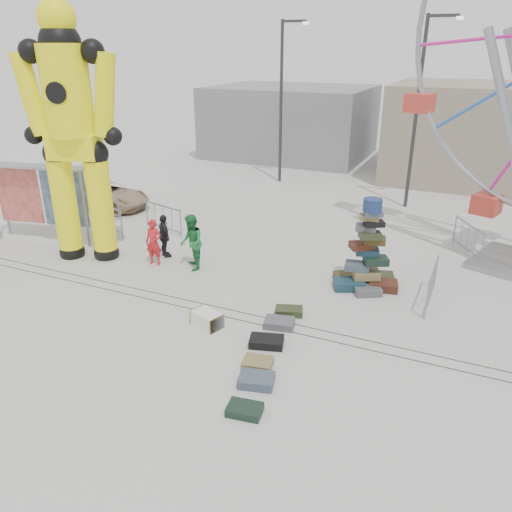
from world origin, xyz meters
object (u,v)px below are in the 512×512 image
at_px(barricade_wheel_back, 468,239).
at_px(parked_suv, 107,195).
at_px(lamp_post_right, 420,105).
at_px(pedestrian_red, 154,242).
at_px(pedestrian_green, 191,243).
at_px(pedestrian_black, 164,236).
at_px(crash_test_dummy, 72,128).
at_px(barricade_dummy_a, 104,203).
at_px(suitcase_tower, 366,263).
at_px(steamer_trunk, 207,319).
at_px(barricade_dummy_c, 163,218).
at_px(banner_scaffold, 39,185).
at_px(lamp_post_left, 283,95).
at_px(barricade_wheel_front, 432,286).
at_px(barricade_dummy_b, 106,218).

relative_size(barricade_wheel_back, parked_suv, 0.49).
distance_m(lamp_post_right, pedestrian_red, 12.77).
distance_m(pedestrian_red, pedestrian_green, 1.37).
bearing_deg(pedestrian_black, crash_test_dummy, 62.00).
xyz_separation_m(barricade_dummy_a, pedestrian_red, (5.05, -3.55, 0.23)).
xyz_separation_m(suitcase_tower, parked_suv, (-12.54, 3.27, -0.21)).
bearing_deg(crash_test_dummy, steamer_trunk, -40.98).
bearing_deg(lamp_post_right, barricade_dummy_c, -138.49).
distance_m(barricade_dummy_a, parked_suv, 1.17).
distance_m(banner_scaffold, pedestrian_green, 6.47).
bearing_deg(barricade_dummy_a, crash_test_dummy, -40.70).
bearing_deg(crash_test_dummy, barricade_dummy_c, 55.05).
bearing_deg(steamer_trunk, crash_test_dummy, 177.99).
bearing_deg(steamer_trunk, barricade_dummy_c, 151.95).
relative_size(lamp_post_left, pedestrian_black, 5.25).
bearing_deg(suitcase_tower, lamp_post_right, 70.00).
bearing_deg(barricade_dummy_c, crash_test_dummy, -90.37).
height_order(barricade_wheel_front, pedestrian_black, pedestrian_black).
xyz_separation_m(banner_scaffold, barricade_dummy_c, (3.46, 2.61, -1.59)).
distance_m(banner_scaffold, barricade_dummy_c, 4.61).
relative_size(lamp_post_left, barricade_dummy_a, 4.00).
bearing_deg(barricade_wheel_back, lamp_post_left, -154.60).
xyz_separation_m(lamp_post_left, crash_test_dummy, (-2.22, -12.59, -0.07)).
distance_m(crash_test_dummy, barricade_wheel_front, 11.94).
relative_size(barricade_dummy_c, pedestrian_red, 1.28).
relative_size(steamer_trunk, parked_suv, 0.20).
bearing_deg(steamer_trunk, lamp_post_left, 124.04).
xyz_separation_m(crash_test_dummy, barricade_wheel_front, (11.23, 1.29, -3.86)).
bearing_deg(pedestrian_black, barricade_dummy_c, -17.20).
xyz_separation_m(pedestrian_red, parked_suv, (-5.72, 4.50, -0.21)).
height_order(pedestrian_red, pedestrian_black, pedestrian_red).
distance_m(lamp_post_right, barricade_dummy_b, 13.84).
relative_size(lamp_post_right, barricade_dummy_c, 4.00).
distance_m(barricade_wheel_front, pedestrian_red, 8.81).
distance_m(steamer_trunk, pedestrian_black, 5.06).
bearing_deg(barricade_wheel_back, barricade_dummy_c, -106.82).
distance_m(banner_scaffold, barricade_dummy_a, 3.68).
height_order(barricade_dummy_a, barricade_dummy_b, same).
distance_m(barricade_dummy_c, pedestrian_green, 3.94).
distance_m(crash_test_dummy, pedestrian_black, 4.51).
relative_size(barricade_dummy_b, barricade_wheel_back, 1.00).
distance_m(lamp_post_left, steamer_trunk, 16.06).
relative_size(crash_test_dummy, steamer_trunk, 10.13).
xyz_separation_m(barricade_wheel_front, pedestrian_black, (-8.80, -0.20, 0.21)).
xyz_separation_m(lamp_post_right, lamp_post_left, (-7.00, 2.00, 0.00)).
xyz_separation_m(steamer_trunk, barricade_wheel_front, (5.19, 3.70, 0.36)).
bearing_deg(barricade_dummy_c, pedestrian_green, -27.12).
xyz_separation_m(lamp_post_left, pedestrian_green, (1.59, -12.00, -3.56)).
distance_m(suitcase_tower, barricade_wheel_front, 1.99).
bearing_deg(pedestrian_red, barricade_dummy_a, 138.25).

